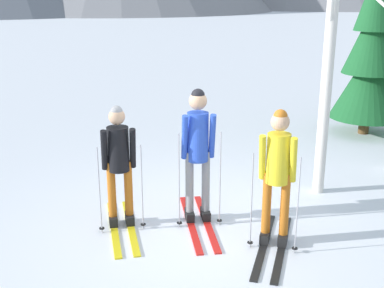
# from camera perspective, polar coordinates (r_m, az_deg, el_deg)

# --- Properties ---
(ground_plane) EXTENTS (400.00, 400.00, 0.00)m
(ground_plane) POSITION_cam_1_polar(r_m,az_deg,el_deg) (6.66, 0.69, -9.71)
(ground_plane) COLOR white
(skier_in_black) EXTENTS (0.61, 1.64, 1.64)m
(skier_in_black) POSITION_cam_1_polar(r_m,az_deg,el_deg) (6.49, -8.39, -2.13)
(skier_in_black) COLOR yellow
(skier_in_black) RESTS_ON ground
(skier_in_blue) EXTENTS (0.61, 1.72, 1.83)m
(skier_in_blue) POSITION_cam_1_polar(r_m,az_deg,el_deg) (6.52, 0.65, -0.40)
(skier_in_blue) COLOR red
(skier_in_blue) RESTS_ON ground
(skier_in_yellow) EXTENTS (0.93, 1.67, 1.71)m
(skier_in_yellow) POSITION_cam_1_polar(r_m,az_deg,el_deg) (6.02, 9.80, -2.99)
(skier_in_yellow) COLOR black
(skier_in_yellow) RESTS_ON ground
(pine_tree_near) EXTENTS (1.55, 1.55, 3.73)m
(pine_tree_near) POSITION_cam_1_polar(r_m,az_deg,el_deg) (11.22, 19.89, 9.58)
(pine_tree_near) COLOR #51381E
(pine_tree_near) RESTS_ON ground
(birch_tree_tall) EXTENTS (0.71, 1.09, 4.74)m
(birch_tree_tall) POSITION_cam_1_polar(r_m,az_deg,el_deg) (7.49, 15.59, 12.07)
(birch_tree_tall) COLOR silver
(birch_tree_tall) RESTS_ON ground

